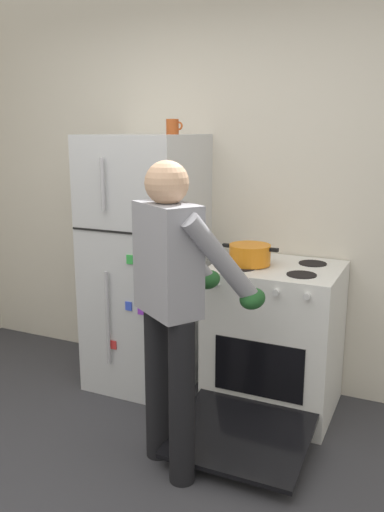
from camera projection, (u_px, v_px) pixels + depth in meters
kitchen_wall_back at (231, 187)px, 3.68m from camera, size 6.00×0.10×2.70m
refrigerator at (146, 263)px, 3.65m from camera, size 0.68×0.72×1.70m
stove_range at (274, 340)px, 3.35m from camera, size 0.76×1.23×0.93m
person_cook at (174, 293)px, 2.64m from camera, size 0.65×0.69×1.60m
red_pot at (250, 254)px, 3.26m from camera, size 0.35×0.25×0.12m
coffee_mug at (173, 127)px, 3.41m from camera, size 0.11×0.08×0.10m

